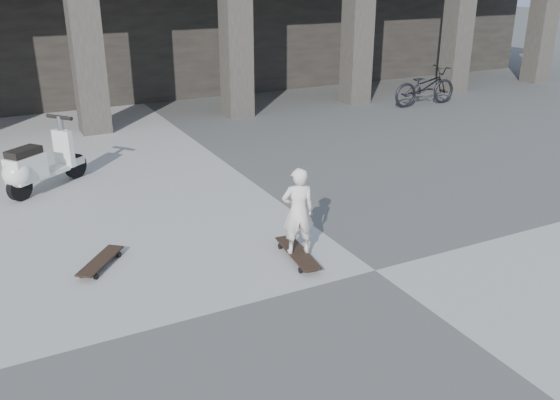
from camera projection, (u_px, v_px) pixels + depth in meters
name	position (u px, v px, depth m)	size (l,w,h in m)	color
ground	(375.00, 270.00, 7.40)	(90.00, 90.00, 0.00)	#454543
longboard	(298.00, 253.00, 7.66)	(0.36, 1.06, 0.10)	black
skateboard_spare	(100.00, 261.00, 7.45)	(0.72, 0.81, 0.10)	black
child	(298.00, 211.00, 7.44)	(0.42, 0.27, 1.14)	silver
scooter	(33.00, 167.00, 9.74)	(1.44, 1.17, 1.19)	black
bicycle	(425.00, 86.00, 16.16)	(0.69, 1.97, 1.04)	black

